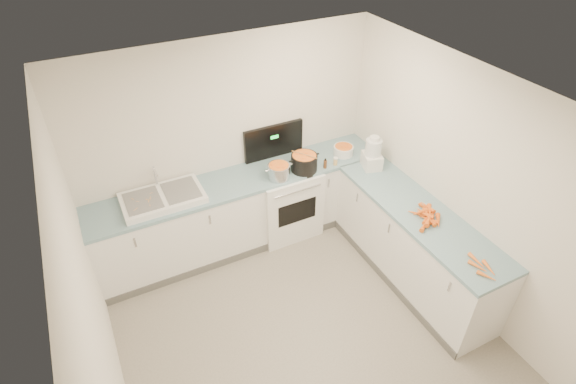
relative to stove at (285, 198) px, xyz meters
name	(u,v)px	position (x,y,z in m)	size (l,w,h in m)	color
floor	(311,343)	(-0.55, -1.69, -0.47)	(3.50, 4.00, 0.00)	gray
ceiling	(322,118)	(-0.55, -1.69, 2.03)	(3.50, 4.00, 0.00)	silver
wall_back	(230,144)	(-0.55, 0.31, 0.78)	(3.50, 2.50, 0.00)	silver
wall_left	(96,333)	(-2.30, -1.69, 0.78)	(4.00, 2.50, 0.00)	silver
wall_right	(471,196)	(1.20, -1.69, 0.78)	(4.00, 2.50, 0.00)	silver
counter_back	(244,211)	(-0.55, 0.01, 0.00)	(3.50, 0.62, 0.94)	white
counter_right	(414,244)	(0.90, -1.39, 0.00)	(0.62, 2.20, 0.94)	white
stove	(285,198)	(0.00, 0.00, 0.00)	(0.76, 0.65, 1.36)	white
sink	(163,198)	(-1.45, 0.02, 0.50)	(0.86, 0.52, 0.31)	white
steel_pot	(279,172)	(-0.15, -0.16, 0.54)	(0.26, 0.26, 0.19)	silver
black_pot	(304,163)	(0.18, -0.15, 0.56)	(0.31, 0.31, 0.22)	black
wooden_spoon	(304,155)	(0.18, -0.15, 0.68)	(0.01, 0.01, 0.33)	#AD7A47
mixing_bowl	(343,150)	(0.78, -0.07, 0.52)	(0.25, 0.25, 0.11)	white
extract_bottle	(325,164)	(0.43, -0.22, 0.52)	(0.04, 0.04, 0.10)	#593319
spice_jar	(335,162)	(0.57, -0.22, 0.51)	(0.05, 0.05, 0.08)	#E5B266
food_processor	(372,154)	(0.92, -0.46, 0.64)	(0.26, 0.29, 0.41)	white
carrot_pile	(427,216)	(0.88, -1.50, 0.50)	(0.36, 0.39, 0.09)	orange
peeled_carrots	(482,267)	(0.85, -2.27, 0.49)	(0.19, 0.36, 0.04)	orange
peelings	(143,202)	(-1.66, -0.02, 0.54)	(0.25, 0.24, 0.01)	tan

